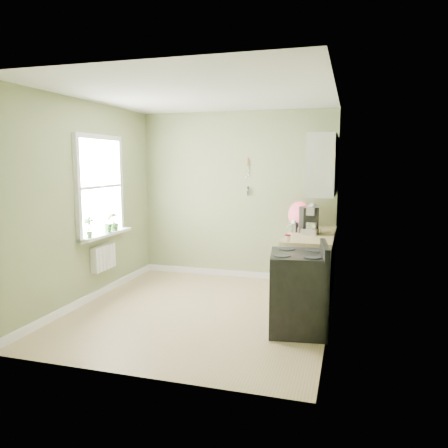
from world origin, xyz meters
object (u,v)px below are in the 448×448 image
(kettle, at_px, (294,227))
(coffee_maker, at_px, (308,221))
(stove, at_px, (298,291))
(stand_mixer, at_px, (311,221))

(kettle, xyz_separation_m, coffee_maker, (0.20, -0.03, 0.09))
(coffee_maker, bearing_deg, kettle, 172.11)
(stove, height_order, kettle, kettle)
(stove, bearing_deg, kettle, 100.05)
(stand_mixer, distance_m, kettle, 0.26)
(stand_mixer, xyz_separation_m, kettle, (-0.24, 0.02, -0.09))
(stove, relative_size, kettle, 5.71)
(coffee_maker, bearing_deg, stand_mixer, 18.03)
(kettle, bearing_deg, stand_mixer, -3.70)
(stove, relative_size, coffee_maker, 2.72)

